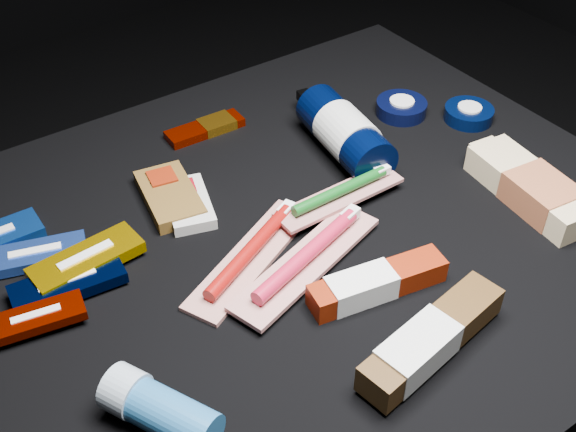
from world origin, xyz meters
TOP-DOWN VIEW (x-y plane):
  - ground at (0.00, 0.00)m, footprint 3.00×3.00m
  - cloth_table at (0.00, 0.00)m, footprint 0.98×0.78m
  - luna_bar_1 at (-0.27, 0.14)m, footprint 0.13×0.08m
  - luna_bar_2 at (-0.26, 0.06)m, footprint 0.13×0.06m
  - luna_bar_3 at (-0.23, 0.09)m, footprint 0.14×0.06m
  - luna_bar_4 at (-0.31, 0.03)m, footprint 0.11×0.06m
  - clif_bar_0 at (-0.08, 0.15)m, footprint 0.09×0.13m
  - clif_bar_1 at (-0.07, 0.12)m, footprint 0.08×0.11m
  - power_bar at (0.04, 0.26)m, footprint 0.12×0.04m
  - lotion_bottle at (0.18, 0.10)m, footprint 0.09×0.23m
  - cream_tin_upper at (0.32, 0.13)m, footprint 0.08×0.08m
  - cream_tin_lower at (0.39, 0.06)m, footprint 0.08×0.08m
  - bodywash_bottle at (0.31, -0.13)m, footprint 0.09×0.20m
  - deodorant_stick at (-0.25, -0.16)m, footprint 0.09×0.13m
  - toothbrush_pack_0 at (-0.05, -0.01)m, footprint 0.22×0.14m
  - toothbrush_pack_1 at (-0.01, -0.06)m, footprint 0.24×0.12m
  - toothbrush_pack_2 at (0.10, 0.01)m, footprint 0.19×0.04m
  - toothpaste_carton_red at (0.03, -0.14)m, footprint 0.17×0.07m
  - toothpaste_carton_green at (0.02, -0.24)m, footprint 0.20×0.07m

SIDE VIEW (x-z plane):
  - ground at x=0.00m, z-range 0.00..0.00m
  - cloth_table at x=0.00m, z-range 0.00..0.40m
  - power_bar at x=0.04m, z-range 0.40..0.41m
  - clif_bar_1 at x=-0.07m, z-range 0.40..0.42m
  - toothbrush_pack_0 at x=-0.05m, z-range 0.40..0.42m
  - luna_bar_1 at x=-0.27m, z-range 0.40..0.42m
  - clif_bar_0 at x=-0.08m, z-range 0.40..0.42m
  - cream_tin_lower at x=0.39m, z-range 0.40..0.42m
  - cream_tin_upper at x=0.32m, z-range 0.40..0.42m
  - luna_bar_2 at x=-0.26m, z-range 0.40..0.42m
  - luna_bar_3 at x=-0.23m, z-range 0.41..0.42m
  - toothpaste_carton_red at x=0.03m, z-range 0.40..0.43m
  - luna_bar_4 at x=-0.31m, z-range 0.41..0.42m
  - toothbrush_pack_1 at x=-0.01m, z-range 0.40..0.43m
  - bodywash_bottle at x=0.31m, z-range 0.40..0.44m
  - toothbrush_pack_2 at x=0.10m, z-range 0.41..0.43m
  - deodorant_stick at x=-0.25m, z-range 0.40..0.45m
  - toothpaste_carton_green at x=0.02m, z-range 0.40..0.44m
  - lotion_bottle at x=0.18m, z-range 0.40..0.47m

